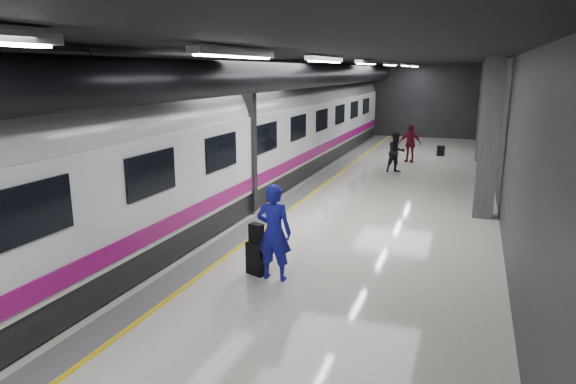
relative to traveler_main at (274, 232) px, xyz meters
The scene contains 9 objects.
ground 4.47m from the traveler_main, 97.12° to the left, with size 40.00×40.00×0.00m, color silver.
platform_hall 5.92m from the traveler_main, 98.89° to the left, with size 10.02×40.02×4.51m.
train 5.85m from the traveler_main, 131.23° to the left, with size 3.05×38.00×4.05m.
traveler_main is the anchor object (origin of this frame).
suitcase_main 0.78m from the traveler_main, 164.24° to the left, with size 0.42×0.27×0.69m, color black.
shoulder_bag 0.46m from the traveler_main, 165.09° to the left, with size 0.30×0.16×0.40m, color black.
traveler_far_a 12.19m from the traveler_main, 86.98° to the left, with size 0.82×0.64×1.68m, color black.
traveler_far_b 14.92m from the traveler_main, 86.65° to the left, with size 1.01×0.42×1.72m, color maroon.
suitcase_far 17.31m from the traveler_main, 82.93° to the left, with size 0.34×0.22×0.50m, color black.
Camera 1 is at (4.13, -13.40, 4.14)m, focal length 32.00 mm.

